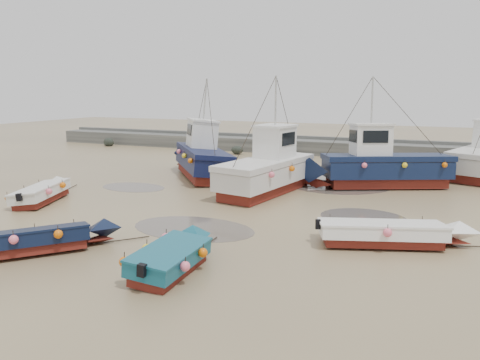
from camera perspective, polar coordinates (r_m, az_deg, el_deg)
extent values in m
plane|color=tan|center=(19.75, 1.16, -5.25)|extent=(120.00, 120.00, 0.00)
cube|color=slate|center=(40.49, 13.20, 3.68)|extent=(60.00, 2.20, 1.20)
cube|color=slate|center=(41.59, 13.55, 4.85)|extent=(60.00, 0.60, 0.25)
ellipsoid|color=black|center=(36.99, 20.10, 2.16)|extent=(0.84, 0.86, 0.51)
ellipsoid|color=black|center=(38.44, 24.27, 2.24)|extent=(0.98, 1.07, 0.72)
ellipsoid|color=black|center=(40.27, 5.66, 3.51)|extent=(0.99, 0.80, 0.58)
ellipsoid|color=black|center=(48.55, -15.88, 4.27)|extent=(0.65, 0.64, 0.43)
ellipsoid|color=black|center=(37.95, 27.11, 1.71)|extent=(0.61, 0.47, 0.46)
ellipsoid|color=black|center=(39.88, 6.61, 3.23)|extent=(0.61, 0.53, 0.32)
ellipsoid|color=black|center=(40.69, -0.34, 3.69)|extent=(1.09, 0.88, 0.72)
ellipsoid|color=black|center=(40.26, 2.34, 3.38)|extent=(0.65, 0.60, 0.37)
ellipsoid|color=black|center=(37.35, 26.83, 1.75)|extent=(0.88, 0.64, 0.62)
ellipsoid|color=black|center=(38.38, 11.15, 2.81)|extent=(0.64, 0.62, 0.48)
ellipsoid|color=black|center=(48.58, -15.71, 4.46)|extent=(1.10, 0.87, 0.86)
ellipsoid|color=black|center=(38.33, 24.32, 1.99)|extent=(0.55, 0.45, 0.29)
cylinder|color=#584F47|center=(19.08, -5.71, -5.87)|extent=(5.20, 5.20, 0.01)
cylinder|color=#584F47|center=(21.27, 14.79, -4.42)|extent=(3.75, 3.75, 0.01)
cylinder|color=#584F47|center=(27.55, -12.87, -0.87)|extent=(3.89, 3.89, 0.01)
cylinder|color=#584F47|center=(28.94, 12.00, -0.27)|extent=(6.61, 6.61, 0.01)
cube|color=maroon|center=(25.24, -22.94, -2.20)|extent=(2.31, 3.72, 0.30)
cube|color=silver|center=(25.16, -23.00, -1.36)|extent=(2.60, 4.03, 0.45)
pyramid|color=silver|center=(27.06, -20.96, 0.56)|extent=(1.55, 1.14, 0.90)
cube|color=brown|center=(25.13, -23.03, -1.00)|extent=(2.13, 3.37, 0.10)
cube|color=silver|center=(25.11, -23.04, -0.80)|extent=(2.68, 4.13, 0.07)
cube|color=black|center=(23.42, -25.18, -1.96)|extent=(0.27, 0.24, 0.35)
cylinder|color=black|center=(28.05, -20.06, -1.00)|extent=(0.72, 1.89, 0.04)
sphere|color=orange|center=(24.24, -26.33, -1.82)|extent=(0.30, 0.30, 0.30)
sphere|color=orange|center=(24.12, -22.08, -1.54)|extent=(0.30, 0.30, 0.30)
sphere|color=orange|center=(25.52, -24.66, -1.09)|extent=(0.30, 0.30, 0.30)
sphere|color=orange|center=(25.45, -20.62, -0.82)|extent=(0.30, 0.30, 0.30)
sphere|color=orange|center=(26.82, -23.15, -0.43)|extent=(0.30, 0.30, 0.30)
cube|color=maroon|center=(17.62, -23.51, -7.69)|extent=(3.01, 3.21, 0.30)
cube|color=black|center=(17.51, -23.60, -6.52)|extent=(3.33, 3.53, 0.45)
pyramid|color=black|center=(17.54, -17.05, -4.52)|extent=(1.59, 1.51, 0.90)
cube|color=brown|center=(17.46, -23.64, -6.00)|extent=(2.76, 2.92, 0.10)
cube|color=black|center=(17.44, -23.67, -5.72)|extent=(3.43, 3.62, 0.07)
cylinder|color=black|center=(17.94, -14.11, -7.17)|extent=(1.34, 1.54, 0.04)
sphere|color=orange|center=(16.65, -25.83, -7.20)|extent=(0.30, 0.30, 0.30)
sphere|color=orange|center=(18.31, -23.74, -5.45)|extent=(0.30, 0.30, 0.30)
sphere|color=orange|center=(16.68, -21.20, -6.81)|extent=(0.30, 0.30, 0.30)
sphere|color=orange|center=(18.38, -19.55, -5.08)|extent=(0.30, 0.30, 0.30)
cube|color=maroon|center=(14.59, -8.65, -10.70)|extent=(1.33, 2.87, 0.30)
cube|color=#125467|center=(14.46, -8.70, -9.32)|extent=(1.55, 3.09, 0.45)
pyramid|color=#125467|center=(15.88, -5.49, -5.68)|extent=(1.42, 0.79, 0.90)
cube|color=brown|center=(14.41, -8.72, -8.71)|extent=(1.25, 2.60, 0.10)
cube|color=#125467|center=(14.38, -8.73, -8.37)|extent=(1.61, 3.16, 0.07)
cube|color=black|center=(13.14, -12.10, -10.75)|extent=(0.23, 0.19, 0.35)
cylinder|color=black|center=(16.88, -4.20, -8.01)|extent=(0.16, 2.00, 0.04)
sphere|color=orange|center=(13.88, -14.12, -9.95)|extent=(0.30, 0.30, 0.30)
sphere|color=orange|center=(13.57, -6.91, -10.18)|extent=(0.30, 0.30, 0.30)
sphere|color=orange|center=(14.82, -11.48, -8.48)|extent=(0.30, 0.30, 0.30)
sphere|color=orange|center=(14.58, -4.74, -8.63)|extent=(0.30, 0.30, 0.30)
sphere|color=orange|center=(15.79, -9.19, -7.18)|extent=(0.30, 0.30, 0.30)
cube|color=maroon|center=(17.68, 16.80, -7.17)|extent=(4.27, 2.67, 0.30)
cube|color=white|center=(17.57, 16.87, -6.00)|extent=(4.63, 3.01, 0.45)
pyramid|color=white|center=(18.16, 24.73, -4.53)|extent=(1.22, 1.82, 0.90)
cube|color=brown|center=(17.53, 16.90, -5.49)|extent=(3.87, 2.46, 0.10)
cube|color=white|center=(17.50, 16.91, -5.21)|extent=(4.75, 3.10, 0.07)
cube|color=black|center=(17.18, 9.49, -5.45)|extent=(0.24, 0.27, 0.35)
sphere|color=orange|center=(18.17, 10.93, -4.82)|extent=(0.30, 0.30, 0.30)
sphere|color=orange|center=(16.65, 17.58, -6.61)|extent=(0.30, 0.30, 0.30)
sphere|color=orange|center=(18.87, 21.39, -4.80)|extent=(0.30, 0.30, 0.30)
cube|color=maroon|center=(29.81, -4.72, 0.79)|extent=(5.56, 6.11, 0.55)
cube|color=#0E1437|center=(29.69, -4.75, 2.21)|extent=(6.13, 6.69, 0.95)
pyramid|color=#0E1437|center=(33.41, -6.10, 4.37)|extent=(2.74, 2.62, 1.40)
cube|color=brown|center=(29.61, -4.76, 3.20)|extent=(5.96, 6.51, 0.08)
cube|color=#0E1437|center=(29.60, -4.77, 3.47)|extent=(6.26, 6.84, 0.30)
cube|color=white|center=(30.38, -5.14, 5.49)|extent=(2.56, 2.60, 1.70)
cube|color=white|center=(30.31, -5.17, 7.21)|extent=(2.76, 2.81, 0.12)
cube|color=black|center=(31.36, -5.51, 6.12)|extent=(1.12, 0.94, 0.68)
cylinder|color=#B7B7B2|center=(30.25, -5.21, 9.78)|extent=(0.10, 0.10, 2.60)
cylinder|color=black|center=(34.72, -6.37, 1.79)|extent=(1.96, 2.34, 0.05)
sphere|color=#FF6B85|center=(26.80, -6.37, 2.01)|extent=(0.30, 0.30, 0.30)
sphere|color=#FF6B85|center=(28.38, -1.52, 2.57)|extent=(0.30, 0.30, 0.30)
sphere|color=#FF6B85|center=(28.89, -7.09, 2.64)|extent=(0.30, 0.30, 0.30)
sphere|color=#FF6B85|center=(30.43, -2.54, 3.13)|extent=(0.30, 0.30, 0.30)
sphere|color=#FF6B85|center=(30.98, -7.72, 3.18)|extent=(0.30, 0.30, 0.30)
sphere|color=#FF6B85|center=(32.50, -3.43, 3.62)|extent=(0.30, 0.30, 0.30)
cube|color=maroon|center=(25.26, 3.14, -1.04)|extent=(3.04, 6.60, 0.55)
cube|color=silver|center=(25.11, 3.16, 0.64)|extent=(3.46, 7.12, 0.95)
pyramid|color=silver|center=(28.45, 7.21, 3.21)|extent=(2.54, 1.80, 1.40)
cube|color=brown|center=(25.03, 3.17, 1.80)|extent=(3.34, 6.95, 0.08)
cube|color=silver|center=(25.00, 3.17, 2.12)|extent=(3.53, 7.28, 0.30)
cube|color=white|center=(25.68, 4.25, 4.52)|extent=(1.95, 2.25, 1.70)
cube|color=white|center=(25.59, 4.28, 6.54)|extent=(2.11, 2.43, 0.12)
cube|color=black|center=(26.54, 5.34, 5.26)|extent=(1.38, 0.29, 0.68)
cylinder|color=#B7B7B2|center=(25.53, 4.32, 9.59)|extent=(0.10, 0.10, 2.60)
cylinder|color=black|center=(29.71, 8.09, 0.20)|extent=(0.56, 2.96, 0.05)
sphere|color=#FF6B85|center=(23.51, -2.89, 0.82)|extent=(0.30, 0.30, 0.30)
sphere|color=#FF6B85|center=(23.03, 3.88, 0.59)|extent=(0.30, 0.30, 0.30)
sphere|color=#FF6B85|center=(25.27, 0.02, 1.54)|extent=(0.30, 0.30, 0.30)
sphere|color=#FF6B85|center=(24.91, 6.35, 1.33)|extent=(0.30, 0.30, 0.30)
sphere|color=#FF6B85|center=(27.08, 2.55, 2.16)|extent=(0.30, 0.30, 0.30)
sphere|color=#FF6B85|center=(26.84, 8.47, 1.97)|extent=(0.30, 0.30, 0.30)
cube|color=maroon|center=(28.21, 17.29, -0.25)|extent=(6.76, 4.71, 0.55)
cube|color=#0E1A38|center=(28.08, 17.38, 1.25)|extent=(7.35, 5.25, 0.95)
pyramid|color=#0E1A38|center=(26.92, 9.34, 2.71)|extent=(2.37, 2.88, 1.40)
cube|color=brown|center=(28.00, 17.44, 2.29)|extent=(7.16, 5.09, 0.08)
cube|color=#0E1A38|center=(27.98, 17.46, 2.57)|extent=(7.51, 5.36, 0.30)
cube|color=white|center=(27.57, 15.71, 4.58)|extent=(2.56, 2.45, 1.70)
cube|color=white|center=(27.49, 15.80, 6.46)|extent=(2.77, 2.64, 0.12)
cube|color=black|center=(27.25, 13.68, 5.15)|extent=(0.69, 1.37, 0.68)
cylinder|color=#B7B7B2|center=(27.43, 15.95, 9.30)|extent=(0.10, 0.10, 2.60)
cylinder|color=black|center=(27.02, 6.89, -0.84)|extent=(2.73, 1.33, 0.05)
sphere|color=#FF6B85|center=(27.81, 23.72, 1.47)|extent=(0.30, 0.30, 0.30)
sphere|color=#FF6B85|center=(29.87, 19.57, 2.36)|extent=(0.30, 0.30, 0.30)
sphere|color=#FF6B85|center=(26.94, 19.48, 1.49)|extent=(0.30, 0.30, 0.30)
sphere|color=#FF6B85|center=(29.14, 15.52, 2.39)|extent=(0.30, 0.30, 0.30)
sphere|color=#FF6B85|center=(26.22, 14.97, 1.51)|extent=(0.30, 0.30, 0.30)
sphere|color=#FF6B85|center=(28.57, 11.28, 2.42)|extent=(0.30, 0.30, 0.30)
sphere|color=#FF6B85|center=(31.18, 23.77, 2.40)|extent=(0.30, 0.30, 0.30)
sphere|color=#FF6B85|center=(33.88, 25.33, 2.88)|extent=(0.30, 0.30, 0.30)
sphere|color=#FF6B85|center=(36.61, 26.65, 3.30)|extent=(0.30, 0.30, 0.30)
imported|color=#18243C|center=(29.53, -3.96, 0.16)|extent=(0.68, 0.66, 1.58)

